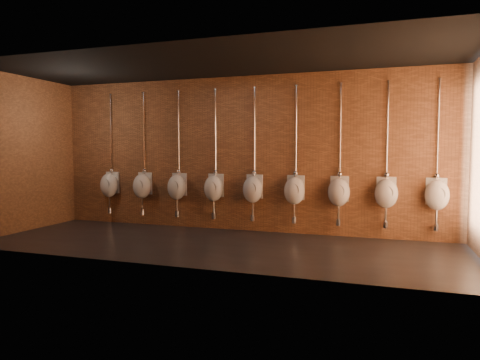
# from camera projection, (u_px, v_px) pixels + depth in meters

# --- Properties ---
(ground) EXTENTS (8.50, 8.50, 0.00)m
(ground) POSITION_uv_depth(u_px,v_px,m) (216.00, 245.00, 7.58)
(ground) COLOR black
(ground) RESTS_ON ground
(room_shell) EXTENTS (8.54, 3.04, 3.22)m
(room_shell) POSITION_uv_depth(u_px,v_px,m) (215.00, 131.00, 7.44)
(room_shell) COLOR black
(room_shell) RESTS_ON ground
(urinal_0) EXTENTS (0.45, 0.40, 2.72)m
(urinal_0) POSITION_uv_depth(u_px,v_px,m) (109.00, 184.00, 9.78)
(urinal_0) COLOR silver
(urinal_0) RESTS_ON ground
(urinal_1) EXTENTS (0.45, 0.40, 2.72)m
(urinal_1) POSITION_uv_depth(u_px,v_px,m) (142.00, 185.00, 9.51)
(urinal_1) COLOR silver
(urinal_1) RESTS_ON ground
(urinal_2) EXTENTS (0.45, 0.40, 2.72)m
(urinal_2) POSITION_uv_depth(u_px,v_px,m) (177.00, 186.00, 9.24)
(urinal_2) COLOR silver
(urinal_2) RESTS_ON ground
(urinal_3) EXTENTS (0.45, 0.40, 2.72)m
(urinal_3) POSITION_uv_depth(u_px,v_px,m) (214.00, 188.00, 8.97)
(urinal_3) COLOR silver
(urinal_3) RESTS_ON ground
(urinal_4) EXTENTS (0.45, 0.40, 2.72)m
(urinal_4) POSITION_uv_depth(u_px,v_px,m) (253.00, 189.00, 8.71)
(urinal_4) COLOR silver
(urinal_4) RESTS_ON ground
(urinal_5) EXTENTS (0.45, 0.40, 2.72)m
(urinal_5) POSITION_uv_depth(u_px,v_px,m) (295.00, 190.00, 8.44)
(urinal_5) COLOR silver
(urinal_5) RESTS_ON ground
(urinal_6) EXTENTS (0.45, 0.40, 2.72)m
(urinal_6) POSITION_uv_depth(u_px,v_px,m) (339.00, 191.00, 8.17)
(urinal_6) COLOR silver
(urinal_6) RESTS_ON ground
(urinal_7) EXTENTS (0.45, 0.40, 2.72)m
(urinal_7) POSITION_uv_depth(u_px,v_px,m) (386.00, 193.00, 7.90)
(urinal_7) COLOR silver
(urinal_7) RESTS_ON ground
(urinal_8) EXTENTS (0.45, 0.40, 2.72)m
(urinal_8) POSITION_uv_depth(u_px,v_px,m) (437.00, 194.00, 7.63)
(urinal_8) COLOR silver
(urinal_8) RESTS_ON ground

